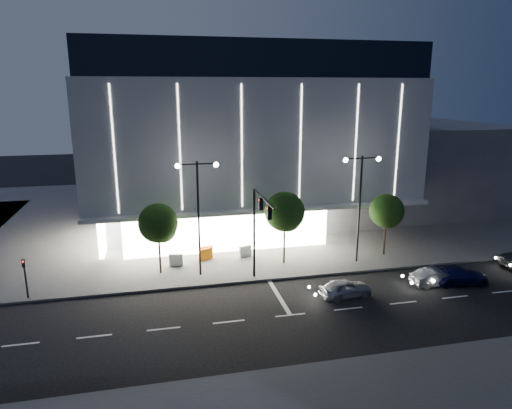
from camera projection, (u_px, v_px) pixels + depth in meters
The scene contains 18 objects.
ground at pixel (255, 308), 30.29m from camera, with size 160.00×160.00×0.00m, color black.
sidewalk_museum at pixel (253, 211), 54.02m from camera, with size 70.00×40.00×0.15m, color #474747.
museum at pixel (238, 134), 49.72m from camera, with size 30.00×25.80×18.00m.
annex_building at pixel (416, 163), 57.22m from camera, with size 16.00×20.00×10.00m, color #4C4C51.
traffic_mast at pixel (258, 220), 32.42m from camera, with size 0.33×5.89×7.07m.
street_lamp_west at pixel (198, 202), 33.86m from camera, with size 3.16×0.36×9.00m.
street_lamp_east at pixel (360, 193), 36.60m from camera, with size 3.16×0.36×9.00m.
ped_signal_far at pixel (25, 274), 30.93m from camera, with size 0.22×0.24×3.00m.
tree_left at pixel (159, 225), 34.68m from camera, with size 3.02×3.02×5.72m.
tree_mid at pixel (285, 214), 36.71m from camera, with size 3.25×3.25×6.15m.
tree_right at pixel (387, 213), 38.71m from camera, with size 2.91×2.91×5.51m.
car_lead at pixel (345, 288), 31.74m from camera, with size 1.50×3.73×1.27m, color #ADAFB5.
car_second at pixel (436, 277), 33.61m from camera, with size 1.33×3.81×1.25m, color #9B9FA2.
car_third at pixel (458, 275), 33.87m from camera, with size 1.82×4.47×1.30m, color #121343.
barrier_a at pixel (205, 254), 38.18m from camera, with size 1.10×0.25×1.00m, color orange.
barrier_b at pixel (176, 260), 36.94m from camera, with size 1.10×0.25×1.00m, color silver.
barrier_c at pixel (206, 252), 38.67m from camera, with size 1.10×0.25×1.00m, color #E9460C.
barrier_d at pixel (245, 251), 38.87m from camera, with size 1.10×0.25×1.00m, color silver.
Camera 1 is at (-5.93, -27.01, 14.15)m, focal length 32.00 mm.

